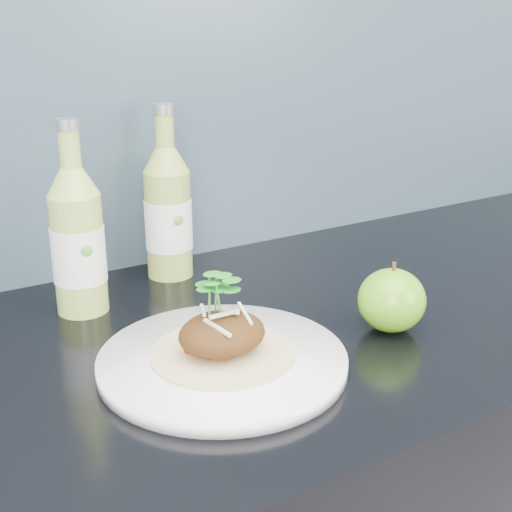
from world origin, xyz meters
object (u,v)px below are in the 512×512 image
object	(u,v)px
dinner_plate	(223,361)
cider_bottle_left	(78,241)
green_apple	(392,300)
cider_bottle_right	(168,213)

from	to	relation	value
dinner_plate	cider_bottle_left	distance (m)	0.26
green_apple	cider_bottle_right	size ratio (longest dim) A/B	0.40
dinner_plate	green_apple	distance (m)	0.23
cider_bottle_left	dinner_plate	bearing A→B (deg)	-69.03
dinner_plate	cider_bottle_right	bearing A→B (deg)	76.37
dinner_plate	cider_bottle_left	xyz separation A→B (m)	(-0.08, 0.23, 0.09)
dinner_plate	cider_bottle_right	size ratio (longest dim) A/B	1.45
dinner_plate	green_apple	bearing A→B (deg)	-5.44
green_apple	cider_bottle_left	distance (m)	0.41
green_apple	cider_bottle_left	xyz separation A→B (m)	(-0.31, 0.26, 0.06)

